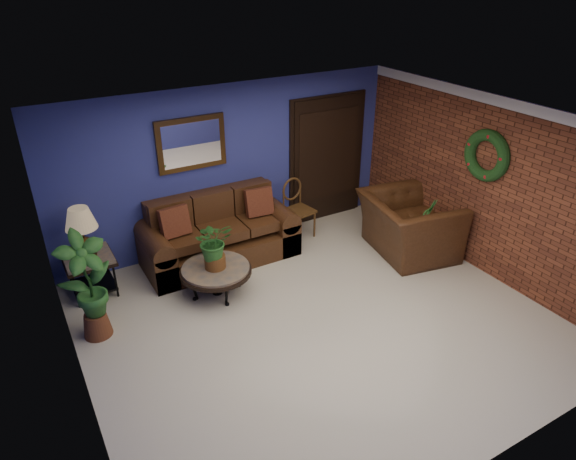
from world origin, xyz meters
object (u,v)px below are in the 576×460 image
coffee_table (216,271)px  armchair (408,225)px  table_lamp (82,227)px  side_chair (297,204)px  end_table (90,265)px  sofa (218,238)px

coffee_table → armchair: size_ratio=0.70×
table_lamp → side_chair: bearing=1.2°
side_chair → end_table: bearing=171.4°
coffee_table → end_table: end_table is taller
coffee_table → side_chair: 2.04m
coffee_table → armchair: (3.00, -0.41, 0.09)m
sofa → coffee_table: sofa is taller
end_table → armchair: (4.45, -1.26, 0.01)m
armchair → table_lamp: bearing=84.8°
side_chair → armchair: side_chair is taller
sofa → armchair: size_ratio=1.64×
coffee_table → table_lamp: 1.80m
coffee_table → side_chair: side_chair is taller
table_lamp → sofa: bearing=1.1°
end_table → armchair: armchair is taller
end_table → table_lamp: (0.00, -0.00, 0.57)m
end_table → side_chair: side_chair is taller
end_table → table_lamp: size_ratio=0.94×
coffee_table → table_lamp: (-1.45, 0.85, 0.66)m
side_chair → table_lamp: bearing=171.4°
sofa → end_table: 1.85m
table_lamp → armchair: 4.66m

